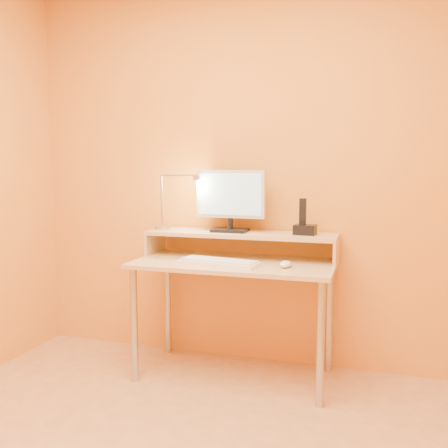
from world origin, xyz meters
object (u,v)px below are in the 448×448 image
(mouse, at_px, (286,264))
(monitor_panel, at_px, (231,194))
(remote_control, at_px, (191,260))
(lamp_base, at_px, (162,228))
(keyboard, at_px, (219,263))
(phone_dock, at_px, (305,230))

(mouse, bearing_deg, monitor_panel, 151.77)
(mouse, bearing_deg, remote_control, -176.75)
(monitor_panel, bearing_deg, lamp_base, -174.64)
(monitor_panel, bearing_deg, mouse, -31.54)
(keyboard, height_order, remote_control, keyboard)
(remote_control, bearing_deg, keyboard, 10.77)
(keyboard, height_order, mouse, mouse)
(lamp_base, bearing_deg, remote_control, -36.37)
(phone_dock, xyz_separation_m, mouse, (-0.07, -0.24, -0.17))
(keyboard, xyz_separation_m, mouse, (0.38, 0.04, 0.01))
(mouse, relative_size, remote_control, 0.58)
(keyboard, xyz_separation_m, remote_control, (-0.19, 0.04, -0.00))
(keyboard, bearing_deg, lamp_base, 162.68)
(monitor_panel, relative_size, phone_dock, 3.40)
(lamp_base, height_order, remote_control, lamp_base)
(monitor_panel, distance_m, lamp_base, 0.51)
(monitor_panel, height_order, lamp_base, monitor_panel)
(phone_dock, distance_m, remote_control, 0.71)
(phone_dock, height_order, remote_control, phone_dock)
(phone_dock, bearing_deg, monitor_panel, -177.86)
(lamp_base, height_order, phone_dock, phone_dock)
(keyboard, relative_size, mouse, 4.23)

